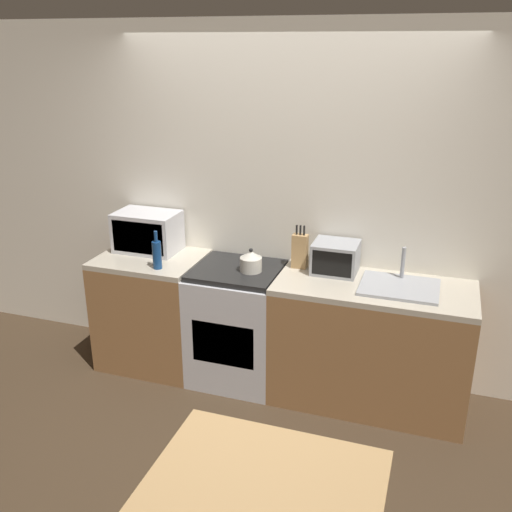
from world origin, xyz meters
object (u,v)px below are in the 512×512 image
(microwave, at_px, (147,232))
(toaster_oven, at_px, (335,258))
(dining_table, at_px, (263,501))
(stove_range, at_px, (238,324))
(kettle, at_px, (251,261))
(bottle, at_px, (157,254))

(microwave, distance_m, toaster_oven, 1.48)
(microwave, distance_m, dining_table, 2.53)
(stove_range, height_order, toaster_oven, toaster_oven)
(kettle, bearing_deg, dining_table, -69.44)
(bottle, bearing_deg, stove_range, 19.04)
(kettle, distance_m, microwave, 0.92)
(stove_range, height_order, microwave, microwave)
(stove_range, bearing_deg, bottle, -160.96)
(stove_range, relative_size, dining_table, 0.92)
(microwave, bearing_deg, dining_table, -50.95)
(stove_range, height_order, dining_table, stove_range)
(microwave, bearing_deg, toaster_oven, 0.89)
(dining_table, bearing_deg, stove_range, 113.49)
(stove_range, xyz_separation_m, dining_table, (0.79, -1.81, 0.19))
(microwave, bearing_deg, stove_range, -9.21)
(stove_range, xyz_separation_m, microwave, (-0.79, 0.13, 0.61))
(dining_table, bearing_deg, kettle, 110.56)
(bottle, bearing_deg, dining_table, -50.73)
(stove_range, height_order, kettle, kettle)
(stove_range, xyz_separation_m, toaster_oven, (0.69, 0.15, 0.56))
(toaster_oven, bearing_deg, microwave, -179.11)
(toaster_oven, bearing_deg, bottle, -164.66)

